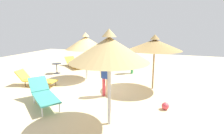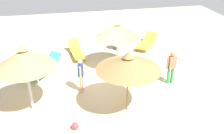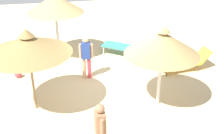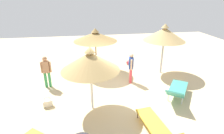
% 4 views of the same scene
% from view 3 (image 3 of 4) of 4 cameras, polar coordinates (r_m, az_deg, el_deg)
% --- Properties ---
extents(ground, '(24.00, 24.00, 0.10)m').
position_cam_3_polar(ground, '(9.67, 0.77, -4.41)').
color(ground, beige).
extents(parasol_umbrella_near_right, '(2.20, 2.20, 2.75)m').
position_cam_3_polar(parasol_umbrella_near_right, '(11.35, -11.25, 12.20)').
color(parasol_umbrella_near_right, '#B2B2B7').
rests_on(parasol_umbrella_near_right, ground).
extents(parasol_umbrella_front, '(2.13, 2.13, 2.51)m').
position_cam_3_polar(parasol_umbrella_front, '(8.08, 9.93, 4.64)').
color(parasol_umbrella_front, white).
rests_on(parasol_umbrella_front, ground).
extents(parasol_umbrella_back, '(2.38, 2.38, 2.48)m').
position_cam_3_polar(parasol_umbrella_back, '(8.02, -16.34, 4.23)').
color(parasol_umbrella_back, olive).
rests_on(parasol_umbrella_back, ground).
extents(lounge_chair_far_right, '(1.75, 2.04, 0.84)m').
position_cam_3_polar(lounge_chair_far_right, '(11.79, 2.96, 4.16)').
color(lounge_chair_far_right, teal).
rests_on(lounge_chair_far_right, ground).
extents(lounge_chair_far_left, '(0.82, 1.99, 0.75)m').
position_cam_3_polar(lounge_chair_far_left, '(11.01, 14.38, 1.03)').
color(lounge_chair_far_left, gold).
rests_on(lounge_chair_far_left, ground).
extents(person_standing_center, '(0.47, 0.23, 1.55)m').
position_cam_3_polar(person_standing_center, '(6.47, -2.32, -12.33)').
color(person_standing_center, '#338C4C').
rests_on(person_standing_center, ground).
extents(person_standing_edge, '(0.27, 0.47, 1.54)m').
position_cam_3_polar(person_standing_edge, '(9.93, -5.14, 2.32)').
color(person_standing_edge, '#D83F4C').
rests_on(person_standing_edge, ground).
extents(beach_ball, '(0.26, 0.26, 0.26)m').
position_cam_3_polar(beach_ball, '(10.76, -18.06, -1.34)').
color(beach_ball, '#D83F4C').
rests_on(beach_ball, ground).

